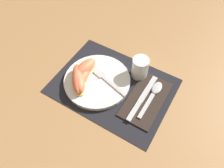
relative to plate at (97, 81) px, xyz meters
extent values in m
plane|color=#A37547|center=(0.06, 0.02, -0.01)|extent=(3.00, 3.00, 0.00)
cube|color=black|center=(0.06, 0.02, -0.01)|extent=(0.43, 0.32, 0.00)
cylinder|color=white|center=(0.00, 0.00, 0.00)|extent=(0.25, 0.25, 0.02)
cylinder|color=silver|center=(0.12, 0.11, 0.03)|extent=(0.06, 0.06, 0.08)
cylinder|color=#F9AD19|center=(0.12, 0.11, 0.00)|extent=(0.05, 0.05, 0.02)
cube|color=#2D231E|center=(0.19, 0.03, -0.01)|extent=(0.12, 0.22, 0.00)
cube|color=#BCBCC1|center=(0.18, -0.04, 0.00)|extent=(0.02, 0.09, 0.01)
cube|color=#BCBCC1|center=(0.18, 0.06, 0.00)|extent=(0.02, 0.13, 0.01)
cube|color=#BCBCC1|center=(0.20, 0.00, 0.00)|extent=(0.02, 0.11, 0.01)
ellipsoid|color=#BCBCC1|center=(0.20, 0.08, 0.00)|extent=(0.03, 0.06, 0.01)
cube|color=#BCBCC1|center=(0.07, 0.01, 0.01)|extent=(0.12, 0.04, 0.00)
cube|color=#BCBCC1|center=(-0.02, 0.03, 0.01)|extent=(0.08, 0.04, 0.00)
ellipsoid|color=#F4DB84|center=(-0.06, 0.01, 0.01)|extent=(0.07, 0.12, 0.01)
ellipsoid|color=#F2754C|center=(-0.06, 0.01, 0.03)|extent=(0.06, 0.11, 0.05)
ellipsoid|color=#F4DB84|center=(-0.05, -0.01, 0.01)|extent=(0.07, 0.13, 0.01)
ellipsoid|color=#F2754C|center=(-0.05, -0.01, 0.03)|extent=(0.07, 0.12, 0.03)
ellipsoid|color=#F4DB84|center=(-0.05, -0.04, 0.01)|extent=(0.12, 0.13, 0.01)
ellipsoid|color=#F2754C|center=(-0.05, -0.04, 0.03)|extent=(0.11, 0.13, 0.04)
ellipsoid|color=#F4DB84|center=(-0.04, -0.05, 0.01)|extent=(0.11, 0.11, 0.01)
ellipsoid|color=#F2754C|center=(-0.04, -0.05, 0.03)|extent=(0.10, 0.10, 0.04)
camera|label=1|loc=(0.29, -0.38, 0.66)|focal=35.00mm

